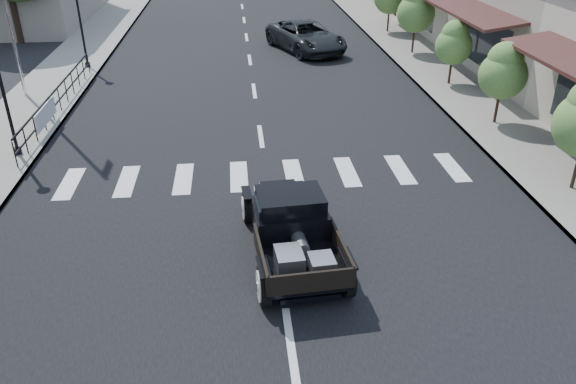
{
  "coord_description": "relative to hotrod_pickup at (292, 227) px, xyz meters",
  "views": [
    {
      "loc": [
        -0.8,
        -10.7,
        7.28
      ],
      "look_at": [
        0.35,
        1.06,
        1.0
      ],
      "focal_mm": 35.0,
      "sensor_mm": 36.0,
      "label": 1
    }
  ],
  "objects": [
    {
      "name": "road",
      "position": [
        -0.32,
        15.16,
        -0.76
      ],
      "size": [
        14.0,
        80.0,
        0.02
      ],
      "primitive_type": "cube",
      "color": "black",
      "rests_on": "ground"
    },
    {
      "name": "road_markings",
      "position": [
        -0.32,
        10.16,
        -0.77
      ],
      "size": [
        12.0,
        60.0,
        0.06
      ],
      "primitive_type": null,
      "color": "silver",
      "rests_on": "ground"
    },
    {
      "name": "sidewalk_left",
      "position": [
        -8.82,
        15.16,
        -0.69
      ],
      "size": [
        3.0,
        80.0,
        0.15
      ],
      "primitive_type": "cube",
      "color": "gray",
      "rests_on": "ground"
    },
    {
      "name": "small_tree_e",
      "position": [
        7.98,
        22.33,
        0.91
      ],
      "size": [
        1.84,
        1.84,
        3.07
      ],
      "primitive_type": null,
      "color": "#527B38",
      "rests_on": "sidewalk_right"
    },
    {
      "name": "lamp_post_c",
      "position": [
        -7.92,
        16.16,
        1.21
      ],
      "size": [
        0.36,
        0.36,
        3.67
      ],
      "primitive_type": null,
      "color": "black",
      "rests_on": "sidewalk_left"
    },
    {
      "name": "banner",
      "position": [
        -7.54,
        8.16,
        -0.32
      ],
      "size": [
        0.04,
        2.2,
        0.6
      ],
      "primitive_type": null,
      "color": "silver",
      "rests_on": "sidewalk_left"
    },
    {
      "name": "lamp_post_b",
      "position": [
        -7.92,
        6.16,
        1.21
      ],
      "size": [
        0.36,
        0.36,
        3.67
      ],
      "primitive_type": null,
      "color": "black",
      "rests_on": "sidewalk_left"
    },
    {
      "name": "small_tree_c",
      "position": [
        7.98,
        12.01,
        0.65
      ],
      "size": [
        1.52,
        1.52,
        2.54
      ],
      "primitive_type": null,
      "color": "#527B38",
      "rests_on": "sidewalk_right"
    },
    {
      "name": "hotrod_pickup",
      "position": [
        0.0,
        0.0,
        0.0
      ],
      "size": [
        2.42,
        4.59,
        1.54
      ],
      "primitive_type": null,
      "rotation": [
        0.0,
        0.0,
        0.08
      ],
      "color": "black",
      "rests_on": "ground"
    },
    {
      "name": "second_car",
      "position": [
        2.67,
        18.7,
        -0.02
      ],
      "size": [
        4.25,
        5.95,
        1.51
      ],
      "primitive_type": "imported",
      "rotation": [
        0.0,
        0.0,
        0.36
      ],
      "color": "black",
      "rests_on": "ground"
    },
    {
      "name": "small_tree_b",
      "position": [
        7.98,
        7.37,
        0.74
      ],
      "size": [
        1.63,
        1.63,
        2.72
      ],
      "primitive_type": null,
      "color": "#527B38",
      "rests_on": "sidewalk_right"
    },
    {
      "name": "ground",
      "position": [
        -0.32,
        0.16,
        -0.77
      ],
      "size": [
        120.0,
        120.0,
        0.0
      ],
      "primitive_type": "plane",
      "color": "black",
      "rests_on": "ground"
    },
    {
      "name": "small_tree_d",
      "position": [
        7.98,
        17.36,
        0.93
      ],
      "size": [
        1.86,
        1.86,
        3.1
      ],
      "primitive_type": null,
      "color": "#527B38",
      "rests_on": "sidewalk_right"
    },
    {
      "name": "railing",
      "position": [
        -7.62,
        10.16,
        -0.12
      ],
      "size": [
        0.08,
        10.0,
        1.0
      ],
      "primitive_type": null,
      "color": "black",
      "rests_on": "sidewalk_left"
    },
    {
      "name": "sidewalk_right",
      "position": [
        8.18,
        15.16,
        -0.69
      ],
      "size": [
        3.0,
        80.0,
        0.15
      ],
      "primitive_type": "cube",
      "color": "gray",
      "rests_on": "ground"
    }
  ]
}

